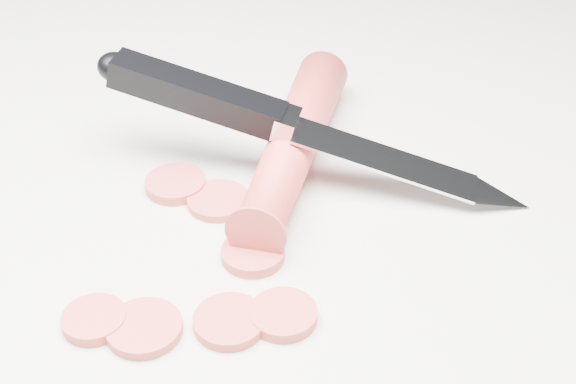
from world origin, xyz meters
name	(u,v)px	position (x,y,z in m)	size (l,w,h in m)	color
ground	(184,214)	(0.00, 0.00, 0.00)	(2.40, 2.40, 0.00)	beige
carrot	(294,142)	(0.08, 0.03, 0.02)	(0.03, 0.03, 0.19)	red
carrot_slice_0	(229,322)	(0.00, -0.10, 0.00)	(0.04, 0.04, 0.01)	#C23C37
carrot_slice_1	(94,320)	(-0.06, -0.08, 0.00)	(0.03, 0.03, 0.01)	#C23C37
carrot_slice_2	(144,328)	(-0.04, -0.09, 0.00)	(0.04, 0.04, 0.01)	#C23C37
carrot_slice_3	(253,254)	(0.03, -0.05, 0.00)	(0.04, 0.04, 0.01)	#C23C37
carrot_slice_4	(218,201)	(0.02, 0.00, 0.00)	(0.04, 0.04, 0.01)	#C23C37
carrot_slice_5	(176,184)	(0.00, 0.03, 0.00)	(0.04, 0.04, 0.01)	#C23C37
carrot_slice_6	(283,315)	(0.03, -0.10, 0.00)	(0.04, 0.04, 0.01)	#C23C37
kitchen_knife	(311,127)	(0.09, 0.01, 0.04)	(0.26, 0.17, 0.07)	silver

